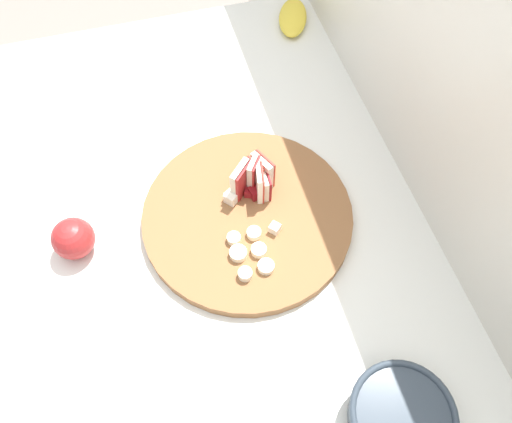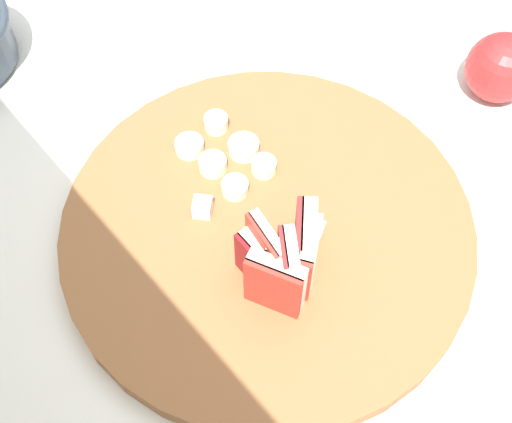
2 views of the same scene
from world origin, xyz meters
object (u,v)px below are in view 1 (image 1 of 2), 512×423
(apple_dice_pile, at_px, (246,199))
(banana_peel, at_px, (293,17))
(cutting_board, at_px, (247,216))
(apple_wedge_fan, at_px, (255,177))
(banana_slice_rows, at_px, (249,253))
(whole_apple, at_px, (73,238))
(ceramic_bowl, at_px, (400,417))

(apple_dice_pile, height_order, banana_peel, apple_dice_pile)
(cutting_board, relative_size, apple_wedge_fan, 4.47)
(apple_dice_pile, relative_size, banana_slice_rows, 1.14)
(banana_slice_rows, xyz_separation_m, whole_apple, (-0.10, -0.28, 0.01))
(apple_wedge_fan, distance_m, ceramic_bowl, 0.45)
(apple_dice_pile, xyz_separation_m, banana_slice_rows, (0.10, -0.02, -0.00))
(apple_dice_pile, bearing_deg, cutting_board, -8.88)
(cutting_board, bearing_deg, ceramic_bowl, 16.55)
(apple_dice_pile, distance_m, whole_apple, 0.30)
(banana_slice_rows, bearing_deg, banana_peel, 155.37)
(ceramic_bowl, bearing_deg, whole_apple, -134.78)
(ceramic_bowl, bearing_deg, banana_peel, 171.58)
(ceramic_bowl, bearing_deg, apple_wedge_fan, -168.76)
(banana_peel, distance_m, whole_apple, 0.73)
(cutting_board, relative_size, apple_dice_pile, 3.47)
(cutting_board, bearing_deg, banana_slice_rows, -13.04)
(apple_wedge_fan, bearing_deg, apple_dice_pile, -42.07)
(apple_wedge_fan, relative_size, ceramic_bowl, 0.56)
(apple_wedge_fan, xyz_separation_m, banana_slice_rows, (0.13, -0.05, -0.03))
(banana_slice_rows, bearing_deg, cutting_board, 166.96)
(whole_apple, bearing_deg, apple_dice_pile, 90.05)
(ceramic_bowl, bearing_deg, cutting_board, -163.45)
(banana_peel, height_order, whole_apple, whole_apple)
(apple_dice_pile, xyz_separation_m, banana_peel, (-0.48, 0.24, -0.02))
(apple_wedge_fan, distance_m, apple_dice_pile, 0.04)
(apple_wedge_fan, xyz_separation_m, ceramic_bowl, (0.44, 0.09, -0.02))
(apple_wedge_fan, height_order, banana_peel, apple_wedge_fan)
(cutting_board, xyz_separation_m, banana_peel, (-0.50, 0.25, 0.00))
(apple_dice_pile, relative_size, whole_apple, 1.50)
(apple_dice_pile, distance_m, banana_peel, 0.54)
(cutting_board, relative_size, banana_peel, 2.68)
(apple_wedge_fan, relative_size, banana_slice_rows, 0.89)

